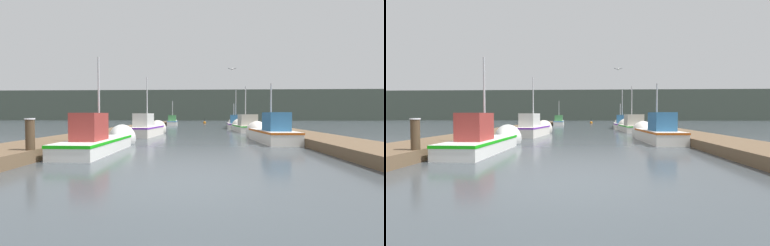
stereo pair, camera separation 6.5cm
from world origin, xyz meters
The scene contains 16 objects.
ground_plane centered at (0.00, 0.00, 0.00)m, with size 200.00×200.00×0.00m.
dock_left centered at (-6.28, 16.00, 0.20)m, with size 2.57×40.00×0.40m.
dock_right centered at (6.28, 16.00, 0.20)m, with size 2.57×40.00×0.40m.
distant_shore_ridge centered at (0.00, 66.96, 3.88)m, with size 120.00×16.00×7.75m.
fishing_boat_0 centered at (-3.98, 5.13, 0.43)m, with size 1.59×5.40×4.30m.
fishing_boat_1 centered at (4.02, 9.23, 0.50)m, with size 1.90×5.34×3.65m.
fishing_boat_2 centered at (-3.69, 12.80, 0.50)m, with size 1.98×5.08×4.55m.
fishing_boat_3 centered at (3.99, 17.58, 0.50)m, with size 2.03×4.73×4.52m.
fishing_boat_4 centered at (3.78, 22.58, 0.46)m, with size 1.98×4.52×4.71m.
fishing_boat_5 centered at (4.01, 26.47, 0.39)m, with size 1.48×4.57×3.22m.
fishing_boat_6 centered at (-4.14, 30.89, 0.47)m, with size 1.68×4.84×3.75m.
mooring_piling_0 centered at (-4.98, 17.04, 0.72)m, with size 0.32×0.32×1.42m.
mooring_piling_1 centered at (4.97, 22.77, 0.63)m, with size 0.36×0.36×1.25m.
mooring_piling_2 centered at (-5.13, 2.26, 0.71)m, with size 0.30×0.30×1.40m.
channel_buoy centered at (0.48, 38.04, 0.14)m, with size 0.46×0.46×0.96m.
seagull_lead centered at (2.10, 10.92, 4.39)m, with size 0.55×0.28×0.12m.
Camera 2 is at (0.35, -5.49, 1.51)m, focal length 24.00 mm.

